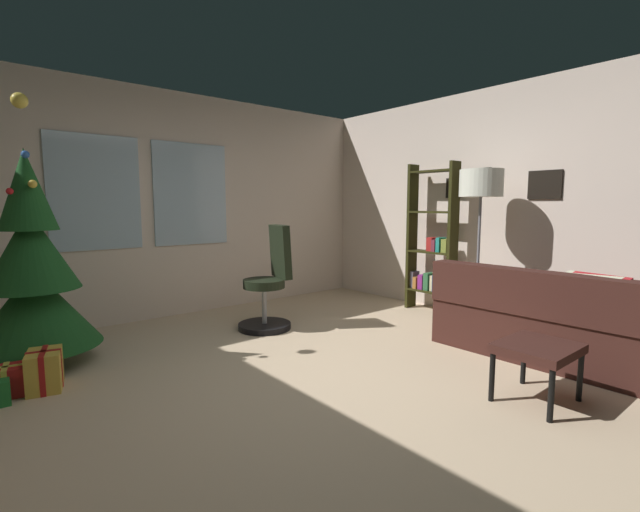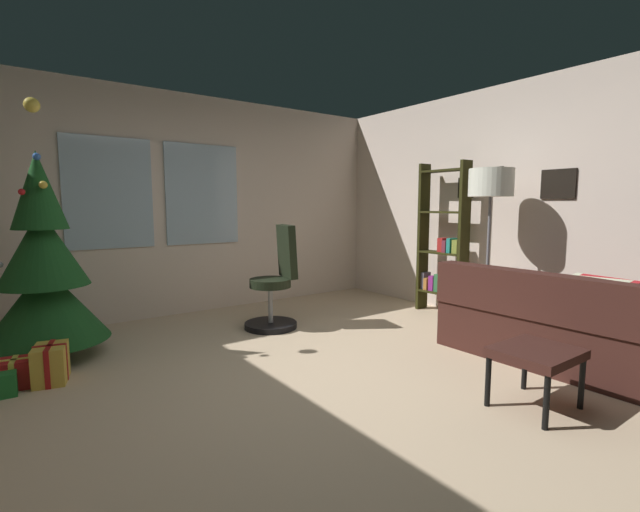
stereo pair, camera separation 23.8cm
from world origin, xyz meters
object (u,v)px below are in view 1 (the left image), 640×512
object	(u,v)px
holiday_tree	(33,277)
gift_box_red	(6,381)
bookshelf	(432,248)
office_chair	(270,288)
gift_box_gold	(45,370)
couch	(584,328)
floor_lamp	(481,191)
footstool	(538,352)

from	to	relation	value
holiday_tree	gift_box_red	distance (m)	0.87
gift_box_red	bookshelf	xyz separation A→B (m)	(4.29, -0.41, 0.69)
gift_box_red	office_chair	size ratio (longest dim) A/B	0.29
gift_box_red	gift_box_gold	bearing A→B (deg)	-12.75
holiday_tree	gift_box_gold	size ratio (longest dim) A/B	6.45
couch	floor_lamp	world-z (taller)	floor_lamp
bookshelf	holiday_tree	bearing A→B (deg)	166.82
footstool	bookshelf	xyz separation A→B (m)	(1.56, 1.99, 0.45)
couch	bookshelf	size ratio (longest dim) A/B	1.11
couch	office_chair	world-z (taller)	office_chair
gift_box_gold	office_chair	distance (m)	2.15
holiday_tree	bookshelf	bearing A→B (deg)	-13.18
office_chair	floor_lamp	world-z (taller)	floor_lamp
couch	floor_lamp	distance (m)	1.63
bookshelf	gift_box_red	bearing A→B (deg)	174.59
couch	footstool	xyz separation A→B (m)	(-1.09, -0.10, 0.06)
couch	floor_lamp	size ratio (longest dim) A/B	1.21
couch	gift_box_red	world-z (taller)	couch
holiday_tree	floor_lamp	xyz separation A→B (m)	(3.76, -1.72, 0.72)
couch	gift_box_gold	xyz separation A→B (m)	(-3.60, 2.25, -0.15)
couch	bookshelf	distance (m)	2.01
bookshelf	floor_lamp	distance (m)	1.06
gift_box_gold	bookshelf	size ratio (longest dim) A/B	0.19
floor_lamp	footstool	bearing A→B (deg)	-136.91
bookshelf	couch	bearing A→B (deg)	-103.83
couch	holiday_tree	distance (m)	4.58
couch	gift_box_gold	distance (m)	4.25
couch	office_chair	size ratio (longest dim) A/B	1.84
couch	gift_box_red	bearing A→B (deg)	149.02
gift_box_gold	office_chair	world-z (taller)	office_chair
holiday_tree	office_chair	world-z (taller)	holiday_tree
office_chair	footstool	bearing A→B (deg)	-81.38
gift_box_gold	bookshelf	world-z (taller)	bookshelf
footstool	floor_lamp	world-z (taller)	floor_lamp
floor_lamp	gift_box_red	bearing A→B (deg)	163.59
gift_box_gold	bookshelf	distance (m)	4.13
footstool	office_chair	bearing A→B (deg)	98.62
footstool	gift_box_red	distance (m)	3.64
footstool	gift_box_red	world-z (taller)	footstool
footstool	office_chair	world-z (taller)	office_chair
holiday_tree	gift_box_red	bearing A→B (deg)	-115.80
gift_box_red	office_chair	xyz separation A→B (m)	(2.33, 0.24, 0.34)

